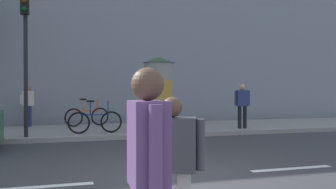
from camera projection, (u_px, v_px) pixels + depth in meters
name	position (u px, v px, depth m)	size (l,w,h in m)	color
ground_plane	(178.00, 177.00, 6.36)	(80.00, 80.00, 0.00)	#38383A
sidewalk_curb	(121.00, 130.00, 13.08)	(36.00, 4.00, 0.15)	gray
lane_markings	(178.00, 177.00, 6.36)	(25.80, 0.16, 0.01)	silver
building_backdrop	(106.00, 18.00, 17.82)	(36.00, 5.00, 10.51)	gray
traffic_light	(25.00, 39.00, 10.49)	(0.24, 0.45, 4.42)	black
poster_column	(159.00, 93.00, 12.29)	(1.14, 1.14, 2.58)	gray
pedestrian_in_light_jacket	(148.00, 167.00, 2.51)	(0.25, 0.61, 1.74)	maroon
pedestrian_in_red_top	(172.00, 159.00, 3.53)	(0.62, 0.40, 1.51)	silver
pedestrian_with_bag	(28.00, 102.00, 13.57)	(0.50, 0.61, 1.61)	navy
pedestrian_in_dark_shirt	(242.00, 102.00, 13.04)	(0.59, 0.29, 1.65)	black
bicycle_leaning	(95.00, 121.00, 11.56)	(1.77, 0.12, 1.09)	black
bicycle_upright	(87.00, 116.00, 13.84)	(1.74, 0.46, 1.09)	black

